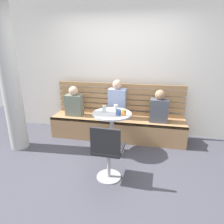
# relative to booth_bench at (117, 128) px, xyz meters

# --- Properties ---
(ground) EXTENTS (8.00, 8.00, 0.00)m
(ground) POSITION_rel_booth_bench_xyz_m (0.00, -1.20, -0.22)
(ground) COLOR #42424C
(back_wall) EXTENTS (5.20, 0.10, 2.90)m
(back_wall) POSITION_rel_booth_bench_xyz_m (0.00, 0.44, 1.23)
(back_wall) COLOR silver
(back_wall) RESTS_ON ground
(concrete_pillar) EXTENTS (0.32, 0.32, 2.80)m
(concrete_pillar) POSITION_rel_booth_bench_xyz_m (-1.75, -0.75, 1.18)
(concrete_pillar) COLOR #B2B2AD
(concrete_pillar) RESTS_ON ground
(booth_bench) EXTENTS (2.70, 0.52, 0.44)m
(booth_bench) POSITION_rel_booth_bench_xyz_m (0.00, 0.00, 0.00)
(booth_bench) COLOR #A87C51
(booth_bench) RESTS_ON ground
(booth_backrest) EXTENTS (2.65, 0.04, 0.67)m
(booth_backrest) POSITION_rel_booth_bench_xyz_m (0.00, 0.24, 0.56)
(booth_backrest) COLOR #9A7249
(booth_backrest) RESTS_ON booth_bench
(cafe_table) EXTENTS (0.68, 0.68, 0.74)m
(cafe_table) POSITION_rel_booth_bench_xyz_m (0.01, -0.57, 0.30)
(cafe_table) COLOR #ADADB2
(cafe_table) RESTS_ON ground
(white_chair) EXTENTS (0.42, 0.42, 0.85)m
(white_chair) POSITION_rel_booth_bench_xyz_m (0.11, -1.38, 0.24)
(white_chair) COLOR #ADADB2
(white_chair) RESTS_ON ground
(person_adult) EXTENTS (0.34, 0.22, 0.78)m
(person_adult) POSITION_rel_booth_bench_xyz_m (-0.01, 0.03, 0.57)
(person_adult) COLOR #8C9EC6
(person_adult) RESTS_ON booth_bench
(person_child_left) EXTENTS (0.34, 0.22, 0.63)m
(person_child_left) POSITION_rel_booth_bench_xyz_m (0.81, -0.02, 0.49)
(person_child_left) COLOR #4C515B
(person_child_left) RESTS_ON booth_bench
(person_child_middle) EXTENTS (0.34, 0.22, 0.62)m
(person_child_middle) POSITION_rel_booth_bench_xyz_m (-0.92, 0.01, 0.49)
(person_child_middle) COLOR slate
(person_child_middle) RESTS_ON booth_bench
(cup_mug_blue) EXTENTS (0.08, 0.08, 0.09)m
(cup_mug_blue) POSITION_rel_booth_bench_xyz_m (0.14, -0.65, 0.57)
(cup_mug_blue) COLOR #3D5B9E
(cup_mug_blue) RESTS_ON cafe_table
(cup_glass_tall) EXTENTS (0.07, 0.07, 0.12)m
(cup_glass_tall) POSITION_rel_booth_bench_xyz_m (-0.13, -0.54, 0.58)
(cup_glass_tall) COLOR silver
(cup_glass_tall) RESTS_ON cafe_table
(cup_water_clear) EXTENTS (0.07, 0.07, 0.11)m
(cup_water_clear) POSITION_rel_booth_bench_xyz_m (0.05, -0.42, 0.57)
(cup_water_clear) COLOR white
(cup_water_clear) RESTS_ON cafe_table
(cup_tumbler_orange) EXTENTS (0.07, 0.07, 0.10)m
(cup_tumbler_orange) POSITION_rel_booth_bench_xyz_m (0.23, -0.65, 0.57)
(cup_tumbler_orange) COLOR orange
(cup_tumbler_orange) RESTS_ON cafe_table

